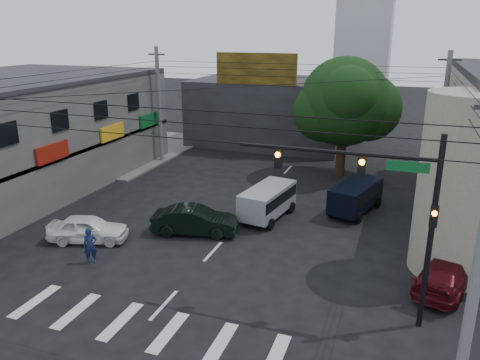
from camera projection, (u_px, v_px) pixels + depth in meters
The scene contains 16 objects.
ground at pixel (196, 270), 21.19m from camera, with size 160.00×160.00×0.00m, color black.
sidewalk_far_left at pixel (100, 147), 43.08m from camera, with size 16.00×16.00×0.15m, color #514F4C.
corner_column at pixel (466, 186), 20.02m from camera, with size 4.00×4.00×8.00m, color gray.
building_far at pixel (271, 111), 44.86m from camera, with size 14.00×10.00×6.00m, color #232326.
billboard at pixel (256, 69), 39.16m from camera, with size 7.00×0.30×2.60m, color olive.
street_tree at pixel (344, 102), 33.47m from camera, with size 6.40×6.40×8.70m.
traffic_gantry at pixel (384, 197), 16.30m from camera, with size 7.10×0.35×7.20m.
utility_pole_near_right at pixel (480, 259), 12.38m from camera, with size 0.32×0.32×9.20m, color #59595B.
utility_pole_far_left at pixel (159, 106), 37.50m from camera, with size 0.32×0.32×9.20m, color #59595B.
utility_pole_far_right at pixel (441, 122), 30.75m from camera, with size 0.32×0.32×9.20m, color #59595B.
dark_sedan at pixel (195, 221), 24.82m from camera, with size 4.75×2.58×1.49m, color black.
white_compact at pixel (88, 229), 23.94m from camera, with size 4.34×2.79×1.38m, color white.
maroon_sedan at pixel (445, 274), 19.51m from camera, with size 3.08×4.87×1.31m, color #480A11.
silver_minivan at pixel (268, 203), 26.87m from camera, with size 2.45×4.49×1.83m, color #ADB0B6, non-canonical shape.
navy_van at pixel (356, 198), 27.74m from camera, with size 2.86×4.76×1.79m, color black, non-canonical shape.
traffic_officer at pixel (90, 246), 21.62m from camera, with size 0.74×0.72×1.71m, color #121D42.
Camera 1 is at (8.27, -17.14, 10.38)m, focal length 35.00 mm.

